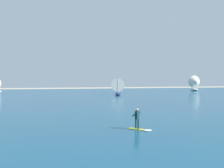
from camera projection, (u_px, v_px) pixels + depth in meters
The scene contains 4 objects.
ocean at pixel (74, 99), 52.07m from camera, with size 160.00×90.00×0.10m, color navy.
kitesurfer at pixel (139, 122), 20.92m from camera, with size 1.71×1.84×1.67m.
sailboat_anchored_offshore at pixel (118, 87), 61.79m from camera, with size 3.34×3.81×4.29m.
sailboat_far_right at pixel (195, 83), 81.00m from camera, with size 3.84×4.50×5.19m.
Camera 1 is at (-4.34, -0.91, 4.16)m, focal length 43.25 mm.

